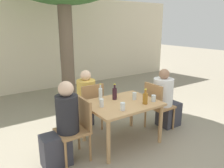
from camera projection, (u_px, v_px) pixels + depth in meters
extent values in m
plane|color=gray|center=(122.00, 141.00, 3.81)|extent=(30.00, 30.00, 0.00)
cube|color=beige|center=(44.00, 44.00, 6.62)|extent=(10.00, 0.08, 2.80)
cylinder|color=brown|center=(67.00, 55.00, 5.13)|extent=(0.32, 0.32, 2.56)
cube|color=tan|center=(122.00, 104.00, 3.62)|extent=(1.17, 0.90, 0.04)
cylinder|color=tan|center=(108.00, 142.00, 3.12)|extent=(0.06, 0.06, 0.68)
cylinder|color=tan|center=(161.00, 124.00, 3.69)|extent=(0.06, 0.06, 0.68)
cylinder|color=tan|center=(84.00, 123.00, 3.74)|extent=(0.06, 0.06, 0.68)
cylinder|color=tan|center=(132.00, 110.00, 4.31)|extent=(0.06, 0.06, 0.68)
cube|color=#A87A4C|center=(72.00, 131.00, 3.20)|extent=(0.44, 0.44, 0.04)
cube|color=#A87A4C|center=(84.00, 113.00, 3.24)|extent=(0.04, 0.44, 0.45)
cylinder|color=#A87A4C|center=(56.00, 144.00, 3.31)|extent=(0.04, 0.04, 0.44)
cylinder|color=#A87A4C|center=(66.00, 156.00, 3.00)|extent=(0.04, 0.04, 0.44)
cylinder|color=#A87A4C|center=(79.00, 137.00, 3.51)|extent=(0.04, 0.04, 0.44)
cylinder|color=#A87A4C|center=(90.00, 148.00, 3.21)|extent=(0.04, 0.04, 0.44)
cube|color=#A87A4C|center=(160.00, 106.00, 4.17)|extent=(0.44, 0.44, 0.04)
cube|color=#A87A4C|center=(153.00, 96.00, 4.00)|extent=(0.04, 0.44, 0.45)
cylinder|color=#A87A4C|center=(174.00, 119.00, 4.19)|extent=(0.04, 0.04, 0.44)
cylinder|color=#A87A4C|center=(159.00, 112.00, 4.49)|extent=(0.04, 0.04, 0.44)
cylinder|color=#A87A4C|center=(159.00, 124.00, 3.98)|extent=(0.04, 0.04, 0.44)
cylinder|color=#A87A4C|center=(145.00, 117.00, 4.29)|extent=(0.04, 0.04, 0.44)
cube|color=#A87A4C|center=(88.00, 106.00, 4.17)|extent=(0.44, 0.44, 0.04)
cube|color=#A87A4C|center=(93.00, 97.00, 3.95)|extent=(0.44, 0.04, 0.45)
cylinder|color=#A87A4C|center=(92.00, 112.00, 4.49)|extent=(0.04, 0.04, 0.44)
cylinder|color=#A87A4C|center=(75.00, 117.00, 4.29)|extent=(0.04, 0.04, 0.44)
cylinder|color=#A87A4C|center=(102.00, 119.00, 4.19)|extent=(0.04, 0.04, 0.44)
cylinder|color=#A87A4C|center=(84.00, 124.00, 3.98)|extent=(0.04, 0.04, 0.44)
cube|color=#383842|center=(56.00, 150.00, 3.11)|extent=(0.40, 0.29, 0.48)
cylinder|color=#232328|center=(67.00, 114.00, 3.09)|extent=(0.32, 0.32, 0.54)
sphere|color=beige|center=(66.00, 89.00, 2.99)|extent=(0.22, 0.22, 0.22)
cube|color=#383842|center=(169.00, 114.00, 4.37)|extent=(0.40, 0.34, 0.48)
cylinder|color=white|center=(163.00, 92.00, 4.13)|extent=(0.38, 0.38, 0.52)
sphere|color=#936B51|center=(164.00, 74.00, 4.04)|extent=(0.19, 0.19, 0.19)
cube|color=#383842|center=(82.00, 113.00, 4.44)|extent=(0.32, 0.40, 0.48)
cylinder|color=gold|center=(86.00, 92.00, 4.15)|extent=(0.35, 0.35, 0.49)
sphere|color=beige|center=(86.00, 75.00, 4.07)|extent=(0.20, 0.20, 0.20)
cylinder|color=silver|center=(101.00, 94.00, 3.71)|extent=(0.06, 0.06, 0.20)
cylinder|color=silver|center=(100.00, 86.00, 3.68)|extent=(0.03, 0.03, 0.07)
cylinder|color=gold|center=(100.00, 84.00, 3.67)|extent=(0.03, 0.03, 0.01)
cylinder|color=#9E661E|center=(145.00, 99.00, 3.53)|extent=(0.08, 0.08, 0.18)
cylinder|color=#9E661E|center=(146.00, 92.00, 3.50)|extent=(0.03, 0.03, 0.06)
cylinder|color=gold|center=(146.00, 89.00, 3.49)|extent=(0.04, 0.04, 0.01)
cylinder|color=#331923|center=(115.00, 94.00, 3.75)|extent=(0.08, 0.08, 0.20)
cylinder|color=#331923|center=(115.00, 86.00, 3.71)|extent=(0.03, 0.03, 0.07)
cylinder|color=gold|center=(115.00, 84.00, 3.70)|extent=(0.04, 0.04, 0.01)
cylinder|color=white|center=(123.00, 107.00, 3.27)|extent=(0.07, 0.07, 0.12)
cylinder|color=white|center=(102.00, 103.00, 3.41)|extent=(0.07, 0.07, 0.13)
cylinder|color=silver|center=(135.00, 96.00, 3.74)|extent=(0.07, 0.07, 0.13)
cylinder|color=silver|center=(154.00, 98.00, 3.65)|extent=(0.07, 0.07, 0.11)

